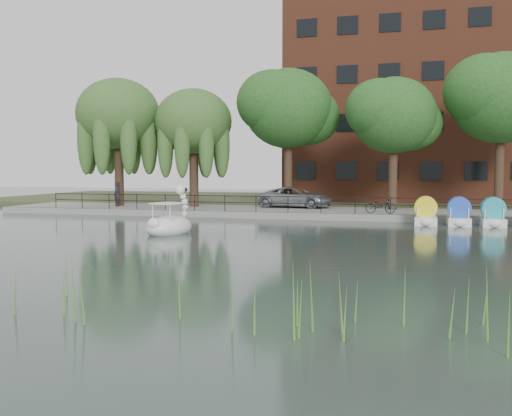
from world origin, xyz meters
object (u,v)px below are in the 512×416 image
at_px(bicycle, 380,205).
at_px(swan_boat, 170,223).
at_px(minivan, 295,196).
at_px(pedestrian, 117,192).

distance_m(bicycle, swan_boat, 13.32).
xyz_separation_m(minivan, swan_boat, (-3.35, -13.26, -0.70)).
relative_size(minivan, pedestrian, 2.90).
bearing_deg(bicycle, pedestrian, 76.04).
xyz_separation_m(minivan, bicycle, (5.83, -3.61, -0.30)).
height_order(minivan, pedestrian, pedestrian).
bearing_deg(minivan, pedestrian, 106.15).
bearing_deg(swan_boat, pedestrian, 141.41).
height_order(bicycle, pedestrian, pedestrian).
xyz_separation_m(bicycle, pedestrian, (-17.96, 1.39, 0.49)).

